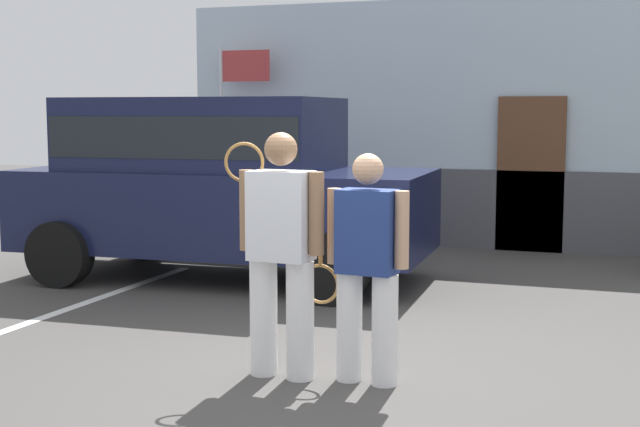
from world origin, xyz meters
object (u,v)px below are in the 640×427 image
Objects in this scene: parked_suv at (216,178)px; flag_pole at (234,106)px; tennis_player_woman at (366,266)px; tennis_player_man at (281,251)px.

flag_pole is (-1.14, 2.92, 0.83)m from parked_suv.
flag_pole is at bearing -52.83° from tennis_player_woman.
flag_pole is (-3.86, 6.10, 1.14)m from tennis_player_woman.
parked_suv is 2.90× the size of tennis_player_woman.
parked_suv reaches higher than tennis_player_man.
parked_suv reaches higher than tennis_player_woman.
tennis_player_woman is 7.31m from flag_pole.
flag_pole reaches higher than tennis_player_man.
parked_suv is 2.66× the size of tennis_player_man.
parked_suv is at bearing -68.65° from flag_pole.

